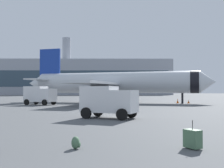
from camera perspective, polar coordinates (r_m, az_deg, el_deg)
airplane_at_gate at (r=49.51m, az=0.39°, el=0.25°), size 35.04×31.98×10.50m
service_truck at (r=43.49m, az=-15.06°, el=-2.18°), size 5.28×3.98×2.90m
cargo_van at (r=21.80m, az=-0.79°, el=-3.49°), size 4.83×3.76×2.60m
safety_cone_near at (r=49.23m, az=15.94°, el=-3.60°), size 0.44×0.44×0.61m
safety_cone_mid at (r=48.89m, az=13.75°, el=-3.50°), size 0.44×0.44×0.82m
rolling_suitcase at (r=11.06m, az=16.73°, el=-11.04°), size 0.67×0.75×1.10m
traveller_backpack at (r=10.70m, az=-7.66°, el=-12.28°), size 0.36×0.40×0.48m
terminal_building at (r=141.88m, az=-7.46°, el=1.39°), size 97.01×18.21×29.89m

